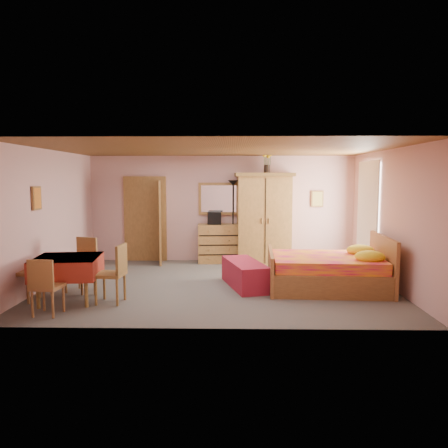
{
  "coord_description": "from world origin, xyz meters",
  "views": [
    {
      "loc": [
        0.28,
        -8.29,
        2.05
      ],
      "look_at": [
        0.1,
        0.3,
        1.15
      ],
      "focal_mm": 35.0,
      "sensor_mm": 36.0,
      "label": 1
    }
  ],
  "objects_px": {
    "bed": "(326,262)",
    "chair_south": "(48,286)",
    "stereo": "(214,218)",
    "wall_mirror": "(219,199)",
    "dining_table": "(68,279)",
    "chair_west": "(23,271)",
    "sunflower_vase": "(267,162)",
    "wardrobe": "(264,218)",
    "floor_lamp": "(233,222)",
    "chest_of_drawers": "(219,243)",
    "chair_east": "(110,274)",
    "chair_north": "(80,265)",
    "bench": "(245,274)"
  },
  "relations": [
    {
      "from": "dining_table",
      "to": "chair_west",
      "type": "xyz_separation_m",
      "value": [
        -0.77,
        0.03,
        0.13
      ]
    },
    {
      "from": "stereo",
      "to": "floor_lamp",
      "type": "xyz_separation_m",
      "value": [
        0.45,
        0.04,
        -0.09
      ]
    },
    {
      "from": "stereo",
      "to": "wall_mirror",
      "type": "bearing_deg",
      "value": 66.34
    },
    {
      "from": "stereo",
      "to": "dining_table",
      "type": "distance_m",
      "value": 4.21
    },
    {
      "from": "floor_lamp",
      "to": "chair_north",
      "type": "distance_m",
      "value": 4.01
    },
    {
      "from": "chair_west",
      "to": "wardrobe",
      "type": "bearing_deg",
      "value": 132.4
    },
    {
      "from": "wall_mirror",
      "to": "stereo",
      "type": "height_order",
      "value": "wall_mirror"
    },
    {
      "from": "stereo",
      "to": "bench",
      "type": "distance_m",
      "value": 2.62
    },
    {
      "from": "floor_lamp",
      "to": "chair_south",
      "type": "height_order",
      "value": "floor_lamp"
    },
    {
      "from": "bed",
      "to": "dining_table",
      "type": "distance_m",
      "value": 4.6
    },
    {
      "from": "chest_of_drawers",
      "to": "chair_west",
      "type": "xyz_separation_m",
      "value": [
        -3.17,
        -3.43,
        0.04
      ]
    },
    {
      "from": "stereo",
      "to": "dining_table",
      "type": "bearing_deg",
      "value": -123.75
    },
    {
      "from": "dining_table",
      "to": "chair_south",
      "type": "distance_m",
      "value": 0.72
    },
    {
      "from": "bench",
      "to": "dining_table",
      "type": "bearing_deg",
      "value": -160.45
    },
    {
      "from": "sunflower_vase",
      "to": "dining_table",
      "type": "distance_m",
      "value": 5.39
    },
    {
      "from": "floor_lamp",
      "to": "chair_west",
      "type": "xyz_separation_m",
      "value": [
        -3.52,
        -3.46,
        -0.5
      ]
    },
    {
      "from": "floor_lamp",
      "to": "sunflower_vase",
      "type": "distance_m",
      "value": 1.65
    },
    {
      "from": "stereo",
      "to": "floor_lamp",
      "type": "bearing_deg",
      "value": 5.11
    },
    {
      "from": "chair_west",
      "to": "sunflower_vase",
      "type": "bearing_deg",
      "value": 132.48
    },
    {
      "from": "bench",
      "to": "chair_east",
      "type": "height_order",
      "value": "chair_east"
    },
    {
      "from": "bed",
      "to": "chair_south",
      "type": "bearing_deg",
      "value": -156.56
    },
    {
      "from": "bed",
      "to": "chair_north",
      "type": "distance_m",
      "value": 4.52
    },
    {
      "from": "wall_mirror",
      "to": "floor_lamp",
      "type": "height_order",
      "value": "floor_lamp"
    },
    {
      "from": "sunflower_vase",
      "to": "wardrobe",
      "type": "bearing_deg",
      "value": -137.06
    },
    {
      "from": "wall_mirror",
      "to": "chair_north",
      "type": "distance_m",
      "value": 4.03
    },
    {
      "from": "chest_of_drawers",
      "to": "chair_west",
      "type": "distance_m",
      "value": 4.67
    },
    {
      "from": "sunflower_vase",
      "to": "chair_west",
      "type": "relative_size",
      "value": 0.52
    },
    {
      "from": "sunflower_vase",
      "to": "chair_east",
      "type": "height_order",
      "value": "sunflower_vase"
    },
    {
      "from": "sunflower_vase",
      "to": "bench",
      "type": "bearing_deg",
      "value": -103.7
    },
    {
      "from": "floor_lamp",
      "to": "chair_east",
      "type": "distance_m",
      "value": 4.12
    },
    {
      "from": "chair_west",
      "to": "bed",
      "type": "bearing_deg",
      "value": 104.13
    },
    {
      "from": "chest_of_drawers",
      "to": "stereo",
      "type": "bearing_deg",
      "value": -174.61
    },
    {
      "from": "bed",
      "to": "stereo",
      "type": "bearing_deg",
      "value": 134.57
    },
    {
      "from": "wardrobe",
      "to": "chair_east",
      "type": "relative_size",
      "value": 2.24
    },
    {
      "from": "dining_table",
      "to": "chest_of_drawers",
      "type": "bearing_deg",
      "value": 55.25
    },
    {
      "from": "chair_south",
      "to": "chair_west",
      "type": "distance_m",
      "value": 1.05
    },
    {
      "from": "chair_west",
      "to": "bench",
      "type": "bearing_deg",
      "value": 109.37
    },
    {
      "from": "wardrobe",
      "to": "chair_west",
      "type": "xyz_separation_m",
      "value": [
        -4.27,
        -3.38,
        -0.59
      ]
    },
    {
      "from": "sunflower_vase",
      "to": "chair_west",
      "type": "height_order",
      "value": "sunflower_vase"
    },
    {
      "from": "wardrobe",
      "to": "chair_west",
      "type": "relative_size",
      "value": 2.16
    },
    {
      "from": "chest_of_drawers",
      "to": "wall_mirror",
      "type": "height_order",
      "value": "wall_mirror"
    },
    {
      "from": "sunflower_vase",
      "to": "chair_west",
      "type": "xyz_separation_m",
      "value": [
        -4.34,
        -3.44,
        -1.94
      ]
    },
    {
      "from": "wardrobe",
      "to": "chair_west",
      "type": "height_order",
      "value": "wardrobe"
    },
    {
      "from": "chest_of_drawers",
      "to": "chair_south",
      "type": "height_order",
      "value": "chest_of_drawers"
    },
    {
      "from": "floor_lamp",
      "to": "chair_south",
      "type": "xyz_separation_m",
      "value": [
        -2.79,
        -4.2,
        -0.56
      ]
    },
    {
      "from": "stereo",
      "to": "chair_north",
      "type": "height_order",
      "value": "stereo"
    },
    {
      "from": "floor_lamp",
      "to": "sunflower_vase",
      "type": "relative_size",
      "value": 3.8
    },
    {
      "from": "bench",
      "to": "chair_east",
      "type": "xyz_separation_m",
      "value": [
        -2.25,
        -1.12,
        0.25
      ]
    },
    {
      "from": "bed",
      "to": "bench",
      "type": "relative_size",
      "value": 1.49
    },
    {
      "from": "wardrobe",
      "to": "bed",
      "type": "bearing_deg",
      "value": -70.58
    }
  ]
}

